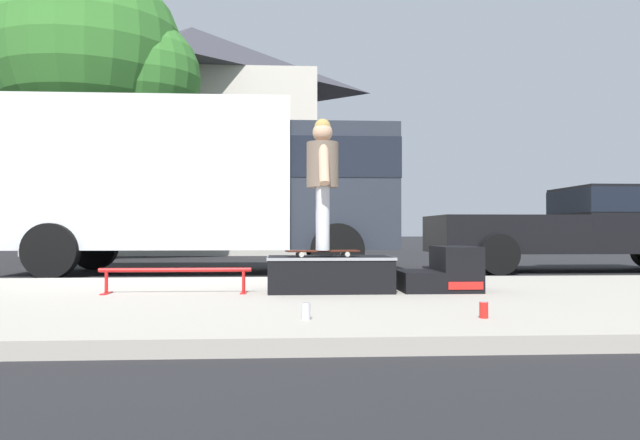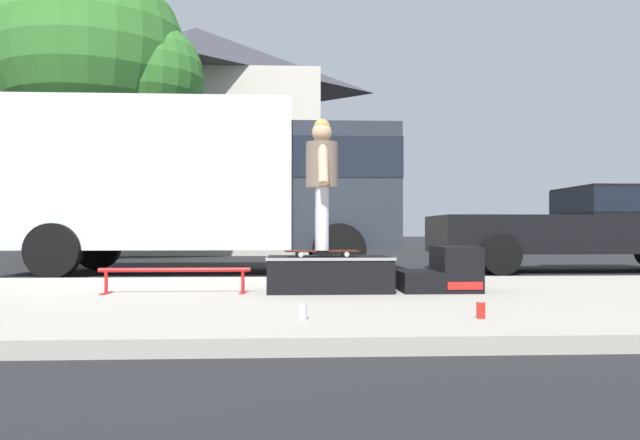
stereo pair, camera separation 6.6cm
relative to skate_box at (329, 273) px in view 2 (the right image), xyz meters
The scene contains 13 objects.
ground_plane 3.43m from the skate_box, 129.72° to the left, with size 140.00×140.00×0.00m, color black.
sidewalk_slab 2.23m from the skate_box, behind, with size 50.00×5.00×0.12m, color #A8A093.
skate_box is the anchor object (origin of this frame).
kicker_ramp 1.26m from the skate_box, ahead, with size 0.83×0.74×0.48m.
grind_rail 1.63m from the skate_box, behind, with size 1.58×0.28×0.27m.
skateboard 0.25m from the skate_box, 146.03° to the right, with size 0.80×0.33×0.07m.
skater_kid 1.08m from the skate_box, 146.03° to the right, with size 0.34×0.73×1.41m.
soda_can 2.33m from the skate_box, 64.49° to the right, with size 0.07×0.07×0.13m.
soda_can_b 2.13m from the skate_box, 99.12° to the right, with size 0.07×0.07×0.13m.
box_truck 5.37m from the skate_box, 111.58° to the left, with size 6.91×2.63×3.05m.
pickup_truck_black 7.26m from the skate_box, 41.97° to the left, with size 5.70×2.09×1.61m.
street_tree_main 11.93m from the skate_box, 118.71° to the left, with size 5.29×4.81×7.73m.
house_behind 17.38m from the skate_box, 103.32° to the left, with size 9.54×8.22×8.40m.
Camera 2 is at (1.74, -9.29, 0.78)m, focal length 34.67 mm.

